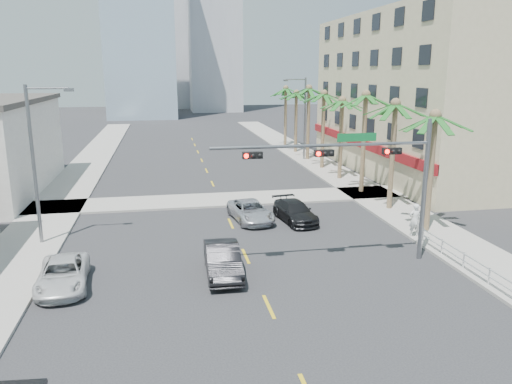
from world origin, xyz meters
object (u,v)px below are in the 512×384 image
at_px(car_lane_left, 223,260).
at_px(pedestrian, 415,220).
at_px(car_lane_center, 250,211).
at_px(traffic_signal_mast, 367,167).
at_px(car_parked_far, 63,274).
at_px(car_lane_right, 295,212).

distance_m(car_lane_left, pedestrian, 12.26).
distance_m(car_lane_left, car_lane_center, 9.10).
relative_size(traffic_signal_mast, car_lane_left, 2.40).
xyz_separation_m(car_parked_far, pedestrian, (19.18, 3.47, 0.50)).
xyz_separation_m(car_parked_far, car_lane_center, (10.26, 8.79, 0.02)).
bearing_deg(car_lane_right, car_lane_left, -133.72).
relative_size(traffic_signal_mast, car_parked_far, 2.39).
distance_m(car_parked_far, car_lane_right, 15.41).
xyz_separation_m(car_lane_left, car_lane_right, (5.75, 7.93, -0.09)).
height_order(car_parked_far, pedestrian, pedestrian).
bearing_deg(car_parked_far, car_lane_left, -3.19).
bearing_deg(car_lane_center, car_lane_right, -21.52).
relative_size(car_lane_center, pedestrian, 2.41).
bearing_deg(car_parked_far, traffic_signal_mast, -3.13).
bearing_deg(traffic_signal_mast, car_lane_center, 117.48).
relative_size(car_parked_far, pedestrian, 2.35).
bearing_deg(car_parked_far, car_lane_right, 27.21).
height_order(car_parked_far, car_lane_left, car_lane_left).
xyz_separation_m(traffic_signal_mast, car_lane_right, (-1.54, 7.75, -4.39)).
distance_m(car_lane_left, car_lane_right, 9.79).
bearing_deg(pedestrian, car_lane_center, -31.49).
bearing_deg(car_lane_left, car_parked_far, -177.49).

